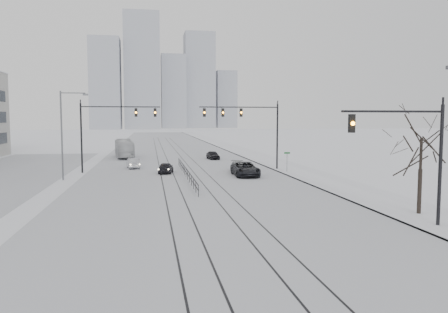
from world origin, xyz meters
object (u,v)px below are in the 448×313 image
(sedan_sb_inner, at_px, (166,168))
(bare_tree, at_px, (421,146))
(traffic_mast_near, at_px, (415,148))
(sedan_nb_right, at_px, (238,167))
(box_truck, at_px, (124,149))
(sedan_sb_outer, at_px, (133,163))
(sedan_nb_far, at_px, (213,155))
(sedan_nb_front, at_px, (246,169))

(sedan_sb_inner, bearing_deg, bare_tree, 130.53)
(traffic_mast_near, bearing_deg, sedan_nb_right, 99.25)
(traffic_mast_near, relative_size, bare_tree, 1.15)
(sedan_nb_right, bearing_deg, box_truck, 130.42)
(traffic_mast_near, xyz_separation_m, sedan_sb_outer, (-16.66, 33.64, -3.93))
(sedan_nb_right, bearing_deg, sedan_nb_far, 99.77)
(sedan_sb_outer, bearing_deg, sedan_nb_front, 133.05)
(traffic_mast_near, distance_m, sedan_nb_front, 24.54)
(sedan_sb_inner, distance_m, box_truck, 22.58)
(sedan_sb_inner, bearing_deg, sedan_nb_far, -106.46)
(sedan_nb_right, height_order, sedan_nb_far, sedan_nb_far)
(bare_tree, xyz_separation_m, box_truck, (-21.06, 46.67, -3.03))
(traffic_mast_near, relative_size, sedan_sb_outer, 1.81)
(sedan_sb_inner, bearing_deg, sedan_nb_right, -174.34)
(sedan_nb_front, xyz_separation_m, sedan_nb_right, (-0.11, 3.53, -0.14))
(traffic_mast_near, bearing_deg, sedan_nb_far, 96.46)
(sedan_nb_far, height_order, box_truck, box_truck)
(bare_tree, distance_m, sedan_nb_right, 25.62)
(sedan_sb_outer, bearing_deg, sedan_sb_inner, 115.47)
(traffic_mast_near, xyz_separation_m, bare_tree, (2.41, 3.00, -0.07))
(traffic_mast_near, relative_size, sedan_nb_front, 1.28)
(sedan_nb_far, bearing_deg, bare_tree, -86.08)
(sedan_sb_outer, xyz_separation_m, box_truck, (-1.99, 16.03, 0.82))
(box_truck, bearing_deg, sedan_nb_front, 112.18)
(box_truck, bearing_deg, sedan_sb_outer, 90.28)
(sedan_nb_right, bearing_deg, bare_tree, -66.32)
(sedan_sb_inner, xyz_separation_m, sedan_nb_front, (8.44, -4.04, 0.13))
(sedan_nb_front, xyz_separation_m, box_truck, (-14.30, 25.82, 0.70))
(sedan_nb_front, height_order, box_truck, box_truck)
(sedan_sb_inner, height_order, sedan_nb_right, sedan_sb_inner)
(sedan_nb_front, bearing_deg, sedan_sb_outer, 143.04)
(sedan_nb_right, distance_m, box_truck, 26.43)
(traffic_mast_near, relative_size, sedan_nb_right, 1.63)
(sedan_sb_outer, distance_m, sedan_nb_far, 15.71)
(traffic_mast_near, distance_m, bare_tree, 3.85)
(traffic_mast_near, height_order, sedan_sb_outer, traffic_mast_near)
(sedan_sb_outer, relative_size, box_truck, 0.37)
(traffic_mast_near, distance_m, sedan_nb_far, 44.62)
(sedan_nb_front, xyz_separation_m, sedan_nb_far, (-0.65, 20.32, -0.12))
(sedan_nb_far, xyz_separation_m, box_truck, (-13.65, 5.50, 0.82))
(bare_tree, xyz_separation_m, sedan_nb_right, (-6.87, 24.38, -3.87))
(sedan_sb_outer, bearing_deg, traffic_mast_near, 107.90)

